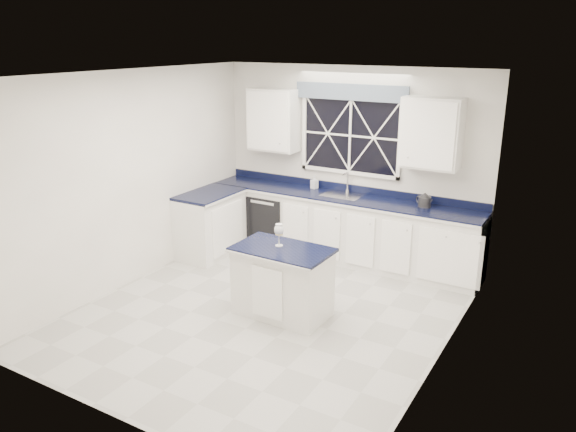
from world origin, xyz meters
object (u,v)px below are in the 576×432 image
Objects in this scene: kettle at (424,200)px; wine_glass at (279,231)px; dishwasher at (274,219)px; soap_bottle at (314,182)px; island at (283,281)px; faucet at (347,182)px.

kettle reaches higher than wine_glass.
soap_bottle reaches higher than dishwasher.
wine_glass is 2.10m from soap_bottle.
dishwasher is at bearing 123.16° from wine_glass.
soap_bottle is (-1.68, 0.10, 0.01)m from kettle.
island is 5.77× the size of soap_bottle.
dishwasher is 2.27m from wine_glass.
dishwasher is 1.31m from faucet.
dishwasher is 0.88m from soap_bottle.
wine_glass reaches higher than dishwasher.
island is 2.28m from kettle.
wine_glass is (1.20, -1.84, 0.58)m from dishwasher.
dishwasher is 2.27m from island.
dishwasher is at bearing -169.98° from faucet.
island is (1.27, -1.88, -0.00)m from dishwasher.
faucet is at bearing 92.83° from wine_glass.
kettle is 0.98× the size of wine_glass.
faucet is 1.16× the size of wine_glass.
soap_bottle is at bearing -159.64° from kettle.
soap_bottle is (0.59, 0.17, 0.63)m from dishwasher.
dishwasher is 3.14× the size of wine_glass.
kettle is at bearing -3.40° from soap_bottle.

